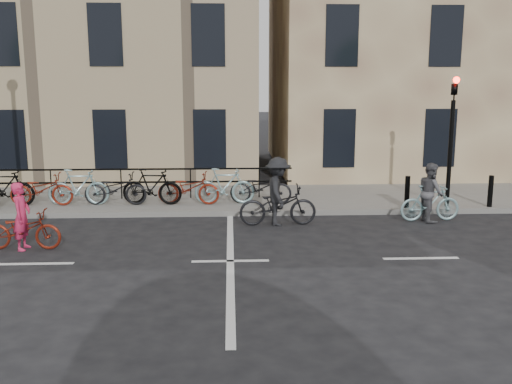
{
  "coord_description": "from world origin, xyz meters",
  "views": [
    {
      "loc": [
        0.01,
        -11.31,
        3.64
      ],
      "look_at": [
        0.62,
        1.84,
        1.1
      ],
      "focal_mm": 40.0,
      "sensor_mm": 36.0,
      "label": 1
    }
  ],
  "objects_px": {
    "cyclist_pink": "(22,226)",
    "cyclist_grey": "(430,198)",
    "cyclist_dark": "(278,199)",
    "traffic_light": "(452,126)"
  },
  "relations": [
    {
      "from": "traffic_light",
      "to": "cyclist_dark",
      "type": "distance_m",
      "value": 5.43
    },
    {
      "from": "cyclist_dark",
      "to": "cyclist_grey",
      "type": "bearing_deg",
      "value": -88.77
    },
    {
      "from": "cyclist_grey",
      "to": "cyclist_dark",
      "type": "height_order",
      "value": "cyclist_dark"
    },
    {
      "from": "cyclist_pink",
      "to": "traffic_light",
      "type": "bearing_deg",
      "value": -70.86
    },
    {
      "from": "cyclist_grey",
      "to": "cyclist_dark",
      "type": "distance_m",
      "value": 4.09
    },
    {
      "from": "cyclist_pink",
      "to": "cyclist_grey",
      "type": "height_order",
      "value": "cyclist_grey"
    },
    {
      "from": "traffic_light",
      "to": "cyclist_grey",
      "type": "xyz_separation_m",
      "value": [
        -0.89,
        -1.09,
        -1.82
      ]
    },
    {
      "from": "traffic_light",
      "to": "cyclist_pink",
      "type": "relative_size",
      "value": 2.28
    },
    {
      "from": "cyclist_grey",
      "to": "traffic_light",
      "type": "bearing_deg",
      "value": -42.72
    },
    {
      "from": "traffic_light",
      "to": "cyclist_pink",
      "type": "bearing_deg",
      "value": -163.16
    }
  ]
}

